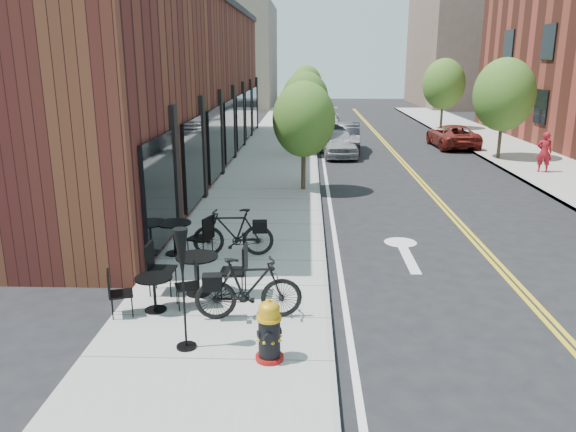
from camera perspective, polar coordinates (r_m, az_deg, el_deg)
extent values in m
plane|color=black|center=(11.73, 4.11, -7.62)|extent=(120.00, 120.00, 0.00)
cube|color=#9E9B93|center=(21.32, -2.19, 3.24)|extent=(4.00, 70.00, 0.12)
cube|color=#441915|center=(25.52, -11.99, 12.76)|extent=(5.00, 28.00, 7.00)
cube|color=#726656|center=(59.26, -5.51, 15.89)|extent=(8.00, 14.00, 10.00)
cube|color=brown|center=(62.97, 17.89, 16.13)|extent=(10.00, 16.00, 12.00)
cylinder|color=#382B1E|center=(20.11, 1.58, 5.01)|extent=(0.16, 0.16, 1.61)
ellipsoid|color=#3B6520|center=(19.87, 1.61, 9.79)|extent=(2.20, 2.20, 2.64)
cylinder|color=#382B1E|center=(28.01, 1.72, 8.08)|extent=(0.16, 0.16, 1.68)
ellipsoid|color=#3B6520|center=(27.84, 1.75, 11.68)|extent=(2.30, 2.30, 2.76)
cylinder|color=#382B1E|center=(35.96, 1.80, 9.66)|extent=(0.16, 0.16, 1.57)
ellipsoid|color=#3B6520|center=(35.83, 1.82, 12.25)|extent=(2.10, 2.10, 2.52)
cylinder|color=#382B1E|center=(43.92, 1.86, 10.83)|extent=(0.16, 0.16, 1.71)
ellipsoid|color=#3B6520|center=(43.81, 1.88, 13.19)|extent=(2.40, 2.40, 2.88)
cylinder|color=#382B1E|center=(28.49, 20.71, 7.36)|extent=(0.16, 0.16, 1.82)
ellipsoid|color=#3B6520|center=(28.30, 21.11, 11.42)|extent=(2.80, 2.80, 3.36)
cylinder|color=#382B1E|center=(39.98, 15.34, 9.90)|extent=(0.16, 0.16, 1.82)
ellipsoid|color=#3B6520|center=(39.84, 15.55, 12.80)|extent=(2.80, 2.80, 3.36)
cylinder|color=maroon|center=(8.99, -1.89, -14.15)|extent=(0.57, 0.57, 0.07)
cylinder|color=black|center=(8.83, -1.91, -12.30)|extent=(0.44, 0.44, 0.66)
cylinder|color=#C59012|center=(8.68, -1.93, -10.31)|extent=(0.50, 0.50, 0.04)
cylinder|color=#C59012|center=(8.64, -1.93, -9.79)|extent=(0.43, 0.43, 0.15)
ellipsoid|color=#C59012|center=(8.60, -1.94, -9.26)|extent=(0.41, 0.41, 0.19)
cylinder|color=#C59012|center=(8.56, -1.94, -8.66)|extent=(0.07, 0.07, 0.07)
imported|color=black|center=(13.27, -5.60, -1.67)|extent=(1.94, 0.67, 1.15)
imported|color=black|center=(10.07, -4.03, -7.34)|extent=(1.97, 0.76, 1.15)
cylinder|color=black|center=(10.85, -13.28, -9.24)|extent=(0.51, 0.51, 0.03)
cylinder|color=black|center=(10.72, -13.39, -7.72)|extent=(0.07, 0.07, 0.63)
cylinder|color=black|center=(10.60, -13.50, -6.13)|extent=(0.88, 0.88, 0.03)
cylinder|color=black|center=(11.41, -9.07, -7.72)|extent=(0.50, 0.50, 0.03)
cylinder|color=black|center=(11.27, -9.16, -5.96)|extent=(0.07, 0.07, 0.76)
cylinder|color=black|center=(11.13, -9.24, -4.11)|extent=(0.86, 0.86, 0.03)
cylinder|color=black|center=(13.75, -11.35, -3.73)|extent=(0.61, 0.61, 0.03)
cylinder|color=black|center=(13.63, -11.43, -2.26)|extent=(0.08, 0.08, 0.75)
cylinder|color=black|center=(13.52, -11.52, -0.72)|extent=(1.05, 1.05, 0.03)
cylinder|color=black|center=(9.46, -10.27, -12.89)|extent=(0.33, 0.33, 0.04)
cylinder|color=black|center=(9.04, -10.57, -7.45)|extent=(0.04, 0.04, 1.94)
cone|color=black|center=(8.83, -10.76, -3.94)|extent=(0.23, 0.23, 0.86)
imported|color=#95979D|center=(27.95, 5.10, 7.44)|extent=(1.92, 4.12, 1.37)
imported|color=black|center=(29.15, 5.65, 7.91)|extent=(1.86, 4.69, 1.52)
imported|color=silver|center=(40.28, 3.85, 9.90)|extent=(2.17, 4.61, 1.30)
imported|color=maroon|center=(32.02, 16.36, 7.80)|extent=(2.21, 4.54, 1.24)
imported|color=maroon|center=(25.53, 24.59, 5.93)|extent=(0.68, 0.53, 1.66)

